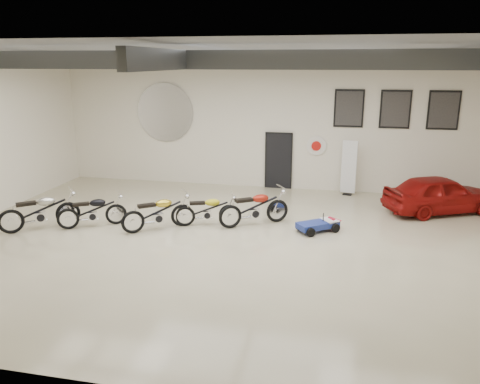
% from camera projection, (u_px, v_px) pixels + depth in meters
% --- Properties ---
extents(floor, '(16.00, 12.00, 0.01)m').
position_uv_depth(floor, '(231.00, 243.00, 12.62)').
color(floor, beige).
rests_on(floor, ground).
extents(ceiling, '(16.00, 12.00, 0.01)m').
position_uv_depth(ceiling, '(230.00, 50.00, 11.28)').
color(ceiling, slate).
rests_on(ceiling, back_wall).
extents(back_wall, '(16.00, 0.02, 5.00)m').
position_uv_depth(back_wall, '(266.00, 123.00, 17.60)').
color(back_wall, silver).
rests_on(back_wall, floor).
extents(ceiling_beams, '(15.80, 11.80, 0.32)m').
position_uv_depth(ceiling_beams, '(230.00, 60.00, 11.34)').
color(ceiling_beams, '#505357').
rests_on(ceiling_beams, ceiling).
extents(door, '(0.92, 0.08, 2.10)m').
position_uv_depth(door, '(279.00, 161.00, 17.84)').
color(door, black).
rests_on(door, back_wall).
extents(logo_plaque, '(2.30, 0.06, 1.16)m').
position_uv_depth(logo_plaque, '(165.00, 113.00, 18.27)').
color(logo_plaque, silver).
rests_on(logo_plaque, back_wall).
extents(poster_left, '(1.05, 0.08, 1.35)m').
position_uv_depth(poster_left, '(349.00, 108.00, 16.80)').
color(poster_left, black).
rests_on(poster_left, back_wall).
extents(poster_mid, '(1.05, 0.08, 1.35)m').
position_uv_depth(poster_mid, '(395.00, 109.00, 16.48)').
color(poster_mid, black).
rests_on(poster_mid, back_wall).
extents(poster_right, '(1.05, 0.08, 1.35)m').
position_uv_depth(poster_right, '(444.00, 110.00, 16.17)').
color(poster_right, black).
rests_on(poster_right, back_wall).
extents(oil_sign, '(0.72, 0.10, 0.72)m').
position_uv_depth(oil_sign, '(316.00, 146.00, 17.39)').
color(oil_sign, white).
rests_on(oil_sign, back_wall).
extents(banner_stand, '(0.57, 0.32, 1.96)m').
position_uv_depth(banner_stand, '(349.00, 169.00, 16.92)').
color(banner_stand, white).
rests_on(banner_stand, floor).
extents(motorcycle_silver, '(2.12, 1.94, 1.14)m').
position_uv_depth(motorcycle_silver, '(39.00, 210.00, 13.51)').
color(motorcycle_silver, silver).
rests_on(motorcycle_silver, floor).
extents(motorcycle_black, '(1.97, 1.51, 1.01)m').
position_uv_depth(motorcycle_black, '(92.00, 210.00, 13.73)').
color(motorcycle_black, silver).
rests_on(motorcycle_black, floor).
extents(motorcycle_gold, '(2.04, 1.77, 1.08)m').
position_uv_depth(motorcycle_gold, '(158.00, 212.00, 13.48)').
color(motorcycle_gold, silver).
rests_on(motorcycle_gold, floor).
extents(motorcycle_yellow, '(1.95, 1.19, 0.97)m').
position_uv_depth(motorcycle_yellow, '(207.00, 209.00, 13.88)').
color(motorcycle_yellow, silver).
rests_on(motorcycle_yellow, floor).
extents(motorcycle_red, '(2.19, 1.76, 1.13)m').
position_uv_depth(motorcycle_red, '(254.00, 207.00, 13.85)').
color(motorcycle_red, silver).
rests_on(motorcycle_red, floor).
extents(go_kart, '(1.59, 1.42, 0.54)m').
position_uv_depth(go_kart, '(321.00, 222.00, 13.46)').
color(go_kart, navy).
rests_on(go_kart, floor).
extents(vintage_car, '(2.85, 3.90, 1.24)m').
position_uv_depth(vintage_car, '(440.00, 194.00, 15.03)').
color(vintage_car, maroon).
rests_on(vintage_car, floor).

